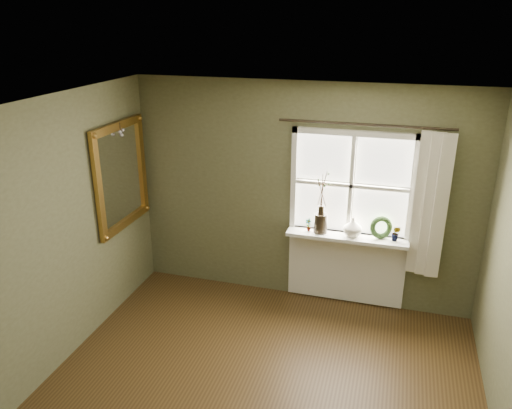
{
  "coord_description": "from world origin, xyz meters",
  "views": [
    {
      "loc": [
        1.0,
        -3.1,
        3.26
      ],
      "look_at": [
        -0.35,
        1.55,
        1.41
      ],
      "focal_mm": 35.0,
      "sensor_mm": 36.0,
      "label": 1
    }
  ],
  "objects_px": {
    "dark_jug": "(321,223)",
    "wreath": "(381,230)",
    "gilt_mirror": "(121,175)",
    "cream_vase": "(353,227)"
  },
  "relations": [
    {
      "from": "dark_jug",
      "to": "wreath",
      "type": "height_order",
      "value": "wreath"
    },
    {
      "from": "gilt_mirror",
      "to": "cream_vase",
      "type": "bearing_deg",
      "value": 10.76
    },
    {
      "from": "cream_vase",
      "to": "gilt_mirror",
      "type": "xyz_separation_m",
      "value": [
        -2.57,
        -0.49,
        0.53
      ]
    },
    {
      "from": "wreath",
      "to": "gilt_mirror",
      "type": "relative_size",
      "value": 0.21
    },
    {
      "from": "cream_vase",
      "to": "gilt_mirror",
      "type": "distance_m",
      "value": 2.67
    },
    {
      "from": "dark_jug",
      "to": "gilt_mirror",
      "type": "bearing_deg",
      "value": -167.53
    },
    {
      "from": "dark_jug",
      "to": "wreath",
      "type": "relative_size",
      "value": 0.88
    },
    {
      "from": "dark_jug",
      "to": "wreath",
      "type": "xyz_separation_m",
      "value": [
        0.67,
        0.04,
        -0.02
      ]
    },
    {
      "from": "dark_jug",
      "to": "wreath",
      "type": "distance_m",
      "value": 0.67
    },
    {
      "from": "cream_vase",
      "to": "gilt_mirror",
      "type": "height_order",
      "value": "gilt_mirror"
    }
  ]
}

